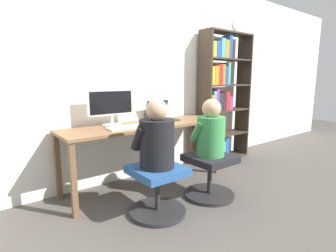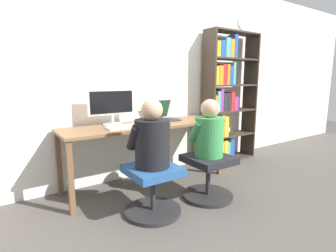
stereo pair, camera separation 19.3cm
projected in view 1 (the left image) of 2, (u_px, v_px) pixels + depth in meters
The scene contains 13 objects.
ground_plane at pixel (162, 192), 2.93m from camera, with size 14.00×14.00×0.00m, color #4C4742.
wall_back at pixel (131, 74), 3.19m from camera, with size 10.00×0.05×2.60m.
desk at pixel (147, 131), 3.03m from camera, with size 1.97×0.56×0.73m.
desktop_monitor at pixel (111, 106), 2.88m from camera, with size 0.55×0.21×0.40m.
laptop at pixel (161, 116), 3.28m from camera, with size 0.33×0.34×0.25m.
keyboard at pixel (126, 127), 2.74m from camera, with size 0.40×0.16×0.03m.
computer_mouse_by_keyboard at pixel (145, 124), 2.93m from camera, with size 0.06×0.10×0.03m.
office_chair_left at pixel (157, 188), 2.42m from camera, with size 0.53×0.53×0.45m.
office_chair_right at pixel (210, 174), 2.78m from camera, with size 0.53×0.53×0.45m.
person_at_monitor at pixel (157, 139), 2.34m from camera, with size 0.39×0.32×0.62m.
person_at_laptop at pixel (211, 131), 2.70m from camera, with size 0.36×0.30×0.59m.
bookshelf at pixel (220, 101), 3.91m from camera, with size 0.92×0.27×1.92m.
desk_clock at pixel (236, 24), 3.82m from camera, with size 0.18×0.03×0.20m.
Camera 1 is at (-1.63, -2.22, 1.24)m, focal length 28.00 mm.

